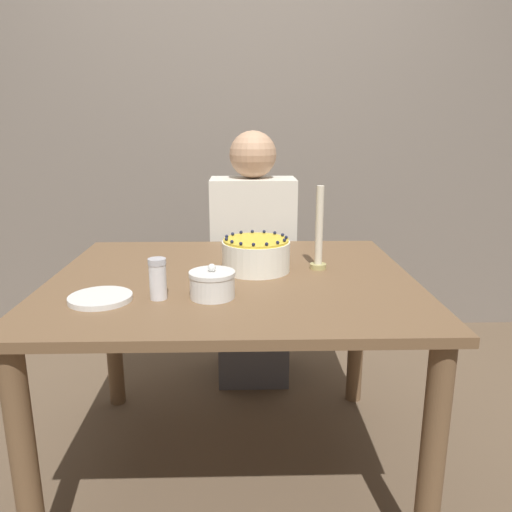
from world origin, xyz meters
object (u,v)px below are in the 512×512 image
object	(u,v)px
person_man_blue_shirt	(253,274)
candle	(319,235)
cake	(256,255)
sugar_shaker	(158,279)
sugar_bowl	(212,284)

from	to	relation	value
person_man_blue_shirt	candle	bearing A→B (deg)	108.99
cake	sugar_shaker	xyz separation A→B (m)	(-0.30, -0.29, 0.01)
cake	sugar_shaker	size ratio (longest dim) A/B	1.94
candle	cake	bearing A→B (deg)	-175.70
cake	candle	xyz separation A→B (m)	(0.22, 0.02, 0.07)
cake	sugar_shaker	world-z (taller)	cake
sugar_shaker	candle	world-z (taller)	candle
sugar_bowl	person_man_blue_shirt	bearing A→B (deg)	81.50
sugar_bowl	candle	bearing A→B (deg)	39.64
candle	person_man_blue_shirt	xyz separation A→B (m)	(-0.22, 0.64, -0.33)
cake	sugar_bowl	xyz separation A→B (m)	(-0.14, -0.28, -0.02)
candle	person_man_blue_shirt	bearing A→B (deg)	108.99
cake	sugar_bowl	distance (m)	0.31
candle	person_man_blue_shirt	world-z (taller)	person_man_blue_shirt
candle	sugar_bowl	bearing A→B (deg)	-140.36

